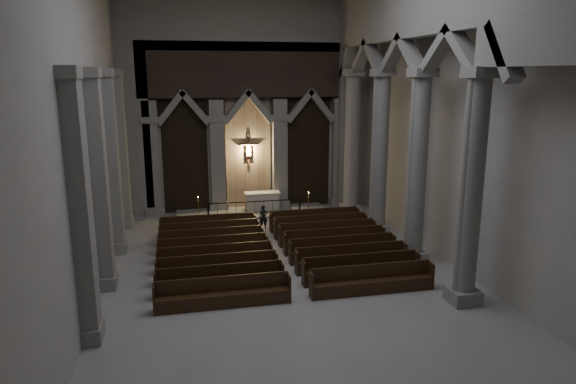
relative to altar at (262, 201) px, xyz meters
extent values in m
plane|color=#9D9A95|center=(-0.64, -10.84, -0.66)|extent=(24.00, 24.00, 0.00)
cube|color=#AAA79F|center=(-0.64, 1.16, 5.34)|extent=(14.00, 0.10, 12.00)
cube|color=#AAA79F|center=(-0.64, -22.84, 5.34)|extent=(14.00, 0.10, 12.00)
cube|color=#AAA79F|center=(-7.64, -10.84, 5.34)|extent=(0.10, 24.00, 12.00)
cube|color=#AAA79F|center=(6.36, -10.84, 5.34)|extent=(0.10, 24.00, 12.00)
cube|color=gray|center=(-6.04, 0.66, 2.54)|extent=(0.80, 0.50, 6.40)
cube|color=gray|center=(-6.04, 0.66, -0.41)|extent=(1.05, 0.70, 0.50)
cube|color=gray|center=(-6.04, 0.66, 4.69)|extent=(1.00, 0.65, 0.35)
cube|color=gray|center=(-2.44, 0.66, 2.54)|extent=(0.80, 0.50, 6.40)
cube|color=gray|center=(-2.44, 0.66, -0.41)|extent=(1.05, 0.70, 0.50)
cube|color=gray|center=(-2.44, 0.66, 4.69)|extent=(1.00, 0.65, 0.35)
cube|color=gray|center=(1.16, 0.66, 2.54)|extent=(0.80, 0.50, 6.40)
cube|color=gray|center=(1.16, 0.66, -0.41)|extent=(1.05, 0.70, 0.50)
cube|color=gray|center=(1.16, 0.66, 4.69)|extent=(1.00, 0.65, 0.35)
cube|color=gray|center=(4.76, 0.66, 2.54)|extent=(0.80, 0.50, 6.40)
cube|color=gray|center=(4.76, 0.66, -0.41)|extent=(1.05, 0.70, 0.50)
cube|color=gray|center=(4.76, 0.66, 4.69)|extent=(1.00, 0.65, 0.35)
cube|color=black|center=(-4.24, 1.01, 2.84)|extent=(2.60, 0.15, 7.00)
cube|color=tan|center=(-0.64, 1.01, 2.84)|extent=(2.60, 0.15, 7.00)
cube|color=black|center=(2.96, 1.01, 2.84)|extent=(2.60, 0.15, 7.00)
cube|color=black|center=(-0.64, 0.66, 7.34)|extent=(12.00, 0.50, 3.00)
cube|color=gray|center=(-6.84, 0.66, 3.84)|extent=(1.60, 0.50, 9.00)
cube|color=gray|center=(5.56, 0.66, 3.84)|extent=(1.60, 0.50, 9.00)
cube|color=gray|center=(-0.64, 0.66, 9.84)|extent=(14.00, 0.50, 3.00)
plane|color=#FFC872|center=(-0.64, 0.98, 2.84)|extent=(1.50, 0.00, 1.50)
cube|color=#542B1C|center=(-0.64, 0.89, 2.84)|extent=(0.13, 0.08, 1.80)
cube|color=#542B1C|center=(-0.64, 0.89, 3.19)|extent=(1.10, 0.08, 0.13)
cube|color=tan|center=(-0.64, 0.83, 2.79)|extent=(0.26, 0.10, 0.60)
sphere|color=tan|center=(-0.64, 0.83, 3.19)|extent=(0.17, 0.17, 0.17)
cylinder|color=tan|center=(-0.90, 0.83, 3.16)|extent=(0.45, 0.08, 0.08)
cylinder|color=tan|center=(-0.38, 0.83, 3.16)|extent=(0.45, 0.08, 0.08)
cube|color=gray|center=(4.86, -1.34, -0.41)|extent=(1.00, 1.00, 0.50)
cylinder|color=gray|center=(4.86, -1.34, 3.34)|extent=(0.70, 0.70, 7.50)
cube|color=gray|center=(4.86, -1.34, 7.19)|extent=(0.95, 0.95, 0.35)
cube|color=gray|center=(4.86, -5.34, -0.41)|extent=(1.00, 1.00, 0.50)
cylinder|color=gray|center=(4.86, -5.34, 3.34)|extent=(0.70, 0.70, 7.50)
cube|color=gray|center=(4.86, -5.34, 7.19)|extent=(0.95, 0.95, 0.35)
cube|color=gray|center=(4.86, -9.34, -0.41)|extent=(1.00, 1.00, 0.50)
cylinder|color=gray|center=(4.86, -9.34, 3.34)|extent=(0.70, 0.70, 7.50)
cube|color=gray|center=(4.86, -9.34, 7.19)|extent=(0.95, 0.95, 0.35)
cube|color=gray|center=(4.86, -13.34, -0.41)|extent=(1.00, 1.00, 0.50)
cylinder|color=gray|center=(4.86, -13.34, 3.34)|extent=(0.70, 0.70, 7.50)
cube|color=gray|center=(4.86, -13.34, 7.19)|extent=(0.95, 0.95, 0.35)
cube|color=gray|center=(4.86, 0.56, 3.94)|extent=(0.55, 1.20, 9.20)
cube|color=gray|center=(-7.39, -1.34, -0.41)|extent=(0.60, 1.00, 0.50)
cube|color=gray|center=(-7.39, -1.34, 3.34)|extent=(0.50, 0.80, 7.50)
cube|color=gray|center=(-7.39, -1.34, 7.19)|extent=(0.60, 1.00, 0.35)
cube|color=gray|center=(-7.39, -5.34, -0.41)|extent=(0.60, 1.00, 0.50)
cube|color=gray|center=(-7.39, -5.34, 3.34)|extent=(0.50, 0.80, 7.50)
cube|color=gray|center=(-7.39, -5.34, 7.19)|extent=(0.60, 1.00, 0.35)
cube|color=gray|center=(-7.39, -9.34, -0.41)|extent=(0.60, 1.00, 0.50)
cube|color=gray|center=(-7.39, -9.34, 3.34)|extent=(0.50, 0.80, 7.50)
cube|color=gray|center=(-7.39, -9.34, 7.19)|extent=(0.60, 1.00, 0.35)
cube|color=gray|center=(-7.39, -13.34, -0.41)|extent=(0.60, 1.00, 0.50)
cube|color=gray|center=(-7.39, -13.34, 3.34)|extent=(0.50, 0.80, 7.50)
cube|color=gray|center=(-7.39, -13.34, 7.19)|extent=(0.60, 1.00, 0.35)
cube|color=gray|center=(-0.64, -0.24, -0.59)|extent=(8.50, 2.60, 0.15)
cube|color=beige|center=(0.00, 0.00, -0.02)|extent=(1.85, 0.72, 0.98)
cube|color=silver|center=(0.00, 0.00, 0.49)|extent=(2.01, 0.80, 0.04)
cube|color=black|center=(-0.64, -1.27, 0.30)|extent=(5.08, 0.05, 0.05)
cube|color=black|center=(-3.18, -1.27, -0.15)|extent=(0.09, 0.09, 1.02)
cube|color=black|center=(1.90, -1.27, -0.15)|extent=(0.09, 0.09, 1.02)
cylinder|color=black|center=(-2.67, -1.27, -0.19)|extent=(0.02, 0.02, 0.94)
cylinder|color=black|center=(-2.16, -1.27, -0.19)|extent=(0.02, 0.02, 0.94)
cylinder|color=black|center=(-1.65, -1.27, -0.19)|extent=(0.02, 0.02, 0.94)
cylinder|color=black|center=(-1.15, -1.27, -0.19)|extent=(0.02, 0.02, 0.94)
cylinder|color=black|center=(-0.64, -1.27, -0.19)|extent=(0.02, 0.02, 0.94)
cylinder|color=black|center=(-0.13, -1.27, -0.19)|extent=(0.02, 0.02, 0.94)
cylinder|color=black|center=(0.38, -1.27, -0.19)|extent=(0.02, 0.02, 0.94)
cylinder|color=black|center=(0.89, -1.27, -0.19)|extent=(0.02, 0.02, 0.94)
cylinder|color=black|center=(1.39, -1.27, -0.19)|extent=(0.02, 0.02, 0.94)
cylinder|color=olive|center=(-3.69, -1.30, -0.64)|extent=(0.24, 0.24, 0.05)
cylinder|color=olive|center=(-3.69, -1.30, -0.07)|extent=(0.04, 0.04, 1.14)
cylinder|color=olive|center=(-3.69, -1.30, 0.50)|extent=(0.12, 0.12, 0.02)
cylinder|color=beige|center=(-3.69, -1.30, 0.60)|extent=(0.05, 0.05, 0.20)
sphere|color=#FFC859|center=(-3.69, -1.30, 0.72)|extent=(0.04, 0.04, 0.04)
cylinder|color=olive|center=(2.25, -1.86, -0.64)|extent=(0.25, 0.25, 0.05)
cylinder|color=olive|center=(2.25, -1.86, -0.03)|extent=(0.04, 0.04, 1.21)
cylinder|color=olive|center=(2.25, -1.86, 0.57)|extent=(0.13, 0.13, 0.02)
cylinder|color=beige|center=(2.25, -1.86, 0.68)|extent=(0.05, 0.05, 0.21)
sphere|color=#FFC859|center=(2.25, -1.86, 0.80)|extent=(0.05, 0.05, 0.05)
cube|color=black|center=(-3.34, -3.89, -0.42)|extent=(4.59, 0.44, 0.49)
cube|color=black|center=(-3.34, -3.68, 0.10)|extent=(4.59, 0.08, 0.55)
cube|color=black|center=(-5.63, -3.89, -0.17)|extent=(0.07, 0.49, 0.98)
cube|color=black|center=(-1.04, -3.89, -0.17)|extent=(0.07, 0.49, 0.98)
cube|color=black|center=(2.06, -3.89, -0.42)|extent=(4.59, 0.44, 0.49)
cube|color=black|center=(2.06, -3.68, 0.10)|extent=(4.59, 0.08, 0.55)
cube|color=black|center=(-0.23, -3.89, -0.17)|extent=(0.07, 0.49, 0.98)
cube|color=black|center=(4.36, -3.89, -0.17)|extent=(0.07, 0.49, 0.98)
cube|color=black|center=(-3.34, -5.04, -0.42)|extent=(4.59, 0.44, 0.49)
cube|color=black|center=(-3.34, -4.83, 0.10)|extent=(4.59, 0.08, 0.55)
cube|color=black|center=(-5.63, -5.04, -0.17)|extent=(0.07, 0.49, 0.98)
cube|color=black|center=(-1.04, -5.04, -0.17)|extent=(0.07, 0.49, 0.98)
cube|color=black|center=(2.06, -5.04, -0.42)|extent=(4.59, 0.44, 0.49)
cube|color=black|center=(2.06, -4.83, 0.10)|extent=(4.59, 0.08, 0.55)
cube|color=black|center=(-0.23, -5.04, -0.17)|extent=(0.07, 0.49, 0.98)
cube|color=black|center=(4.36, -5.04, -0.17)|extent=(0.07, 0.49, 0.98)
cube|color=black|center=(-3.34, -6.19, -0.42)|extent=(4.59, 0.44, 0.49)
cube|color=black|center=(-3.34, -5.98, 0.10)|extent=(4.59, 0.08, 0.55)
cube|color=black|center=(-5.63, -6.19, -0.17)|extent=(0.07, 0.49, 0.98)
cube|color=black|center=(-1.04, -6.19, -0.17)|extent=(0.07, 0.49, 0.98)
cube|color=black|center=(2.06, -6.19, -0.42)|extent=(4.59, 0.44, 0.49)
cube|color=black|center=(2.06, -5.98, 0.10)|extent=(4.59, 0.08, 0.55)
cube|color=black|center=(-0.23, -6.19, -0.17)|extent=(0.07, 0.49, 0.98)
cube|color=black|center=(4.36, -6.19, -0.17)|extent=(0.07, 0.49, 0.98)
cube|color=black|center=(-3.34, -7.34, -0.42)|extent=(4.59, 0.44, 0.49)
cube|color=black|center=(-3.34, -7.13, 0.10)|extent=(4.59, 0.08, 0.55)
cube|color=black|center=(-5.63, -7.34, -0.17)|extent=(0.07, 0.49, 0.98)
cube|color=black|center=(-1.04, -7.34, -0.17)|extent=(0.07, 0.49, 0.98)
cube|color=black|center=(2.06, -7.34, -0.42)|extent=(4.59, 0.44, 0.49)
cube|color=black|center=(2.06, -7.13, 0.10)|extent=(4.59, 0.08, 0.55)
cube|color=black|center=(-0.23, -7.34, -0.17)|extent=(0.07, 0.49, 0.98)
cube|color=black|center=(4.36, -7.34, -0.17)|extent=(0.07, 0.49, 0.98)
cube|color=black|center=(-3.34, -8.48, -0.42)|extent=(4.59, 0.44, 0.49)
cube|color=black|center=(-3.34, -8.28, 0.10)|extent=(4.59, 0.08, 0.55)
cube|color=black|center=(-5.63, -8.48, -0.17)|extent=(0.07, 0.49, 0.98)
cube|color=black|center=(-1.04, -8.48, -0.17)|extent=(0.07, 0.49, 0.98)
cube|color=black|center=(2.06, -8.48, -0.42)|extent=(4.59, 0.44, 0.49)
cube|color=black|center=(2.06, -8.28, 0.10)|extent=(4.59, 0.08, 0.55)
cube|color=black|center=(-0.23, -8.48, -0.17)|extent=(0.07, 0.49, 0.98)
cube|color=black|center=(4.36, -8.48, -0.17)|extent=(0.07, 0.49, 0.98)
cube|color=black|center=(-3.34, -9.63, -0.42)|extent=(4.59, 0.44, 0.49)
cube|color=black|center=(-3.34, -9.43, 0.10)|extent=(4.59, 0.08, 0.55)
cube|color=black|center=(-5.63, -9.63, -0.17)|extent=(0.07, 0.49, 0.98)
cube|color=black|center=(-1.04, -9.63, -0.17)|extent=(0.07, 0.49, 0.98)
cube|color=black|center=(2.06, -9.63, -0.42)|extent=(4.59, 0.44, 0.49)
cube|color=black|center=(2.06, -9.43, 0.10)|extent=(4.59, 0.08, 0.55)
cube|color=black|center=(-0.23, -9.63, -0.17)|extent=(0.07, 0.49, 0.98)
cube|color=black|center=(4.36, -9.63, -0.17)|extent=(0.07, 0.49, 0.98)
cube|color=black|center=(-3.34, -10.78, -0.42)|extent=(4.59, 0.44, 0.49)
cube|color=black|center=(-3.34, -10.57, 0.10)|extent=(4.59, 0.08, 0.55)
cube|color=black|center=(-5.63, -10.78, -0.17)|extent=(0.07, 0.49, 0.98)
cube|color=black|center=(-1.04, -10.78, -0.17)|extent=(0.07, 0.49, 0.98)
cube|color=black|center=(2.06, -10.78, -0.42)|extent=(4.59, 0.44, 0.49)
cube|color=black|center=(2.06, -10.57, 0.10)|extent=(4.59, 0.08, 0.55)
cube|color=black|center=(-0.23, -10.78, -0.17)|extent=(0.07, 0.49, 0.98)
cube|color=black|center=(4.36, -10.78, -0.17)|extent=(0.07, 0.49, 0.98)
cube|color=black|center=(-3.34, -11.93, -0.42)|extent=(4.59, 0.44, 0.49)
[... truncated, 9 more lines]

